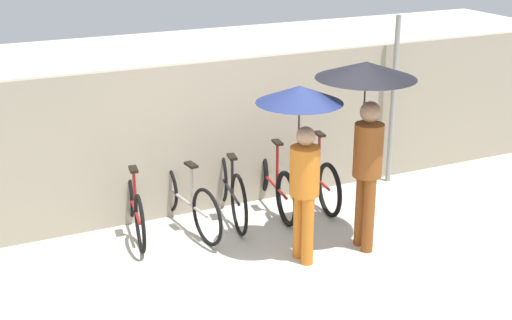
{
  "coord_description": "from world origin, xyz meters",
  "views": [
    {
      "loc": [
        -3.16,
        -5.62,
        3.7
      ],
      "look_at": [
        0.0,
        1.09,
        1.0
      ],
      "focal_mm": 50.0,
      "sensor_mm": 36.0,
      "label": 1
    }
  ],
  "objects_px": {
    "parked_bicycle_1": "(185,199)",
    "parked_bicycle_2": "(229,187)",
    "parked_bicycle_0": "(134,205)",
    "pedestrian_leading": "(301,129)",
    "parked_bicycle_3": "(272,181)",
    "pedestrian_center": "(367,101)",
    "parked_bicycle_4": "(312,173)"
  },
  "relations": [
    {
      "from": "parked_bicycle_3",
      "to": "pedestrian_center",
      "type": "xyz_separation_m",
      "value": [
        0.44,
        -1.36,
        1.34
      ]
    },
    {
      "from": "parked_bicycle_2",
      "to": "parked_bicycle_3",
      "type": "distance_m",
      "value": 0.6
    },
    {
      "from": "parked_bicycle_3",
      "to": "pedestrian_leading",
      "type": "xyz_separation_m",
      "value": [
        -0.33,
        -1.34,
        1.13
      ]
    },
    {
      "from": "parked_bicycle_2",
      "to": "pedestrian_center",
      "type": "distance_m",
      "value": 2.14
    },
    {
      "from": "parked_bicycle_3",
      "to": "pedestrian_center",
      "type": "height_order",
      "value": "pedestrian_center"
    },
    {
      "from": "parked_bicycle_0",
      "to": "parked_bicycle_4",
      "type": "xyz_separation_m",
      "value": [
        2.39,
        -0.02,
        0.01
      ]
    },
    {
      "from": "parked_bicycle_2",
      "to": "pedestrian_leading",
      "type": "xyz_separation_m",
      "value": [
        0.26,
        -1.32,
        1.1
      ]
    },
    {
      "from": "parked_bicycle_4",
      "to": "pedestrian_center",
      "type": "xyz_separation_m",
      "value": [
        -0.16,
        -1.37,
        1.33
      ]
    },
    {
      "from": "parked_bicycle_1",
      "to": "pedestrian_leading",
      "type": "distance_m",
      "value": 1.9
    },
    {
      "from": "parked_bicycle_1",
      "to": "pedestrian_center",
      "type": "height_order",
      "value": "pedestrian_center"
    },
    {
      "from": "parked_bicycle_0",
      "to": "pedestrian_leading",
      "type": "xyz_separation_m",
      "value": [
        1.46,
        -1.37,
        1.13
      ]
    },
    {
      "from": "pedestrian_leading",
      "to": "pedestrian_center",
      "type": "relative_size",
      "value": 0.91
    },
    {
      "from": "parked_bicycle_3",
      "to": "parked_bicycle_4",
      "type": "xyz_separation_m",
      "value": [
        0.6,
        0.01,
        0.01
      ]
    },
    {
      "from": "parked_bicycle_4",
      "to": "pedestrian_center",
      "type": "distance_m",
      "value": 1.92
    },
    {
      "from": "pedestrian_leading",
      "to": "parked_bicycle_3",
      "type": "bearing_deg",
      "value": 73.89
    },
    {
      "from": "pedestrian_leading",
      "to": "parked_bicycle_1",
      "type": "bearing_deg",
      "value": 122.08
    },
    {
      "from": "parked_bicycle_2",
      "to": "pedestrian_center",
      "type": "bearing_deg",
      "value": -132.16
    },
    {
      "from": "parked_bicycle_0",
      "to": "pedestrian_center",
      "type": "relative_size",
      "value": 0.77
    },
    {
      "from": "parked_bicycle_2",
      "to": "parked_bicycle_3",
      "type": "bearing_deg",
      "value": -78.6
    },
    {
      "from": "pedestrian_leading",
      "to": "parked_bicycle_4",
      "type": "bearing_deg",
      "value": 53.32
    },
    {
      "from": "parked_bicycle_2",
      "to": "pedestrian_leading",
      "type": "height_order",
      "value": "pedestrian_leading"
    },
    {
      "from": "parked_bicycle_0",
      "to": "pedestrian_leading",
      "type": "distance_m",
      "value": 2.29
    },
    {
      "from": "parked_bicycle_0",
      "to": "pedestrian_leading",
      "type": "bearing_deg",
      "value": -124.74
    },
    {
      "from": "pedestrian_center",
      "to": "parked_bicycle_0",
      "type": "bearing_deg",
      "value": 152.8
    },
    {
      "from": "parked_bicycle_4",
      "to": "pedestrian_center",
      "type": "bearing_deg",
      "value": -179.15
    },
    {
      "from": "parked_bicycle_0",
      "to": "pedestrian_leading",
      "type": "relative_size",
      "value": 0.84
    },
    {
      "from": "parked_bicycle_2",
      "to": "pedestrian_center",
      "type": "relative_size",
      "value": 0.83
    },
    {
      "from": "parked_bicycle_4",
      "to": "pedestrian_leading",
      "type": "height_order",
      "value": "pedestrian_leading"
    },
    {
      "from": "parked_bicycle_0",
      "to": "pedestrian_center",
      "type": "distance_m",
      "value": 2.95
    },
    {
      "from": "parked_bicycle_2",
      "to": "parked_bicycle_1",
      "type": "bearing_deg",
      "value": 105.42
    },
    {
      "from": "parked_bicycle_1",
      "to": "parked_bicycle_2",
      "type": "distance_m",
      "value": 0.6
    },
    {
      "from": "parked_bicycle_1",
      "to": "parked_bicycle_4",
      "type": "distance_m",
      "value": 1.8
    }
  ]
}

